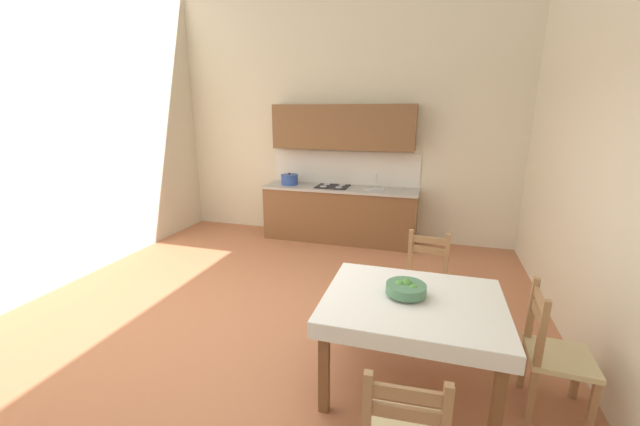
{
  "coord_description": "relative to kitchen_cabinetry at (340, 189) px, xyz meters",
  "views": [
    {
      "loc": [
        1.5,
        -3.01,
        2.11
      ],
      "look_at": [
        0.3,
        0.95,
        0.98
      ],
      "focal_mm": 21.25,
      "sensor_mm": 36.0,
      "label": 1
    }
  ],
  "objects": [
    {
      "name": "wall_left",
      "position": [
        -2.92,
        -2.91,
        1.24
      ],
      "size": [
        0.12,
        6.97,
        4.18
      ],
      "primitive_type": "cube",
      "color": "beige",
      "rests_on": "ground_plane"
    },
    {
      "name": "ground_plane",
      "position": [
        -0.06,
        -2.91,
        -0.91
      ],
      "size": [
        6.2,
        6.97,
        0.1
      ],
      "primitive_type": "cube",
      "color": "#B7704C"
    },
    {
      "name": "fruit_bowl",
      "position": [
        1.31,
        -3.25,
        -0.04
      ],
      "size": [
        0.3,
        0.3,
        0.12
      ],
      "color": "#4C7F5B",
      "rests_on": "dining_table"
    },
    {
      "name": "dining_chair_window_side",
      "position": [
        2.35,
        -3.23,
        -0.41
      ],
      "size": [
        0.44,
        0.44,
        0.93
      ],
      "color": "#D1BC89",
      "rests_on": "ground_plane"
    },
    {
      "name": "kitchen_cabinetry",
      "position": [
        0.0,
        0.0,
        0.0
      ],
      "size": [
        2.51,
        0.63,
        2.2
      ],
      "color": "brown",
      "rests_on": "ground_plane"
    },
    {
      "name": "dining_table",
      "position": [
        1.37,
        -3.28,
        -0.22
      ],
      "size": [
        1.32,
        1.07,
        0.75
      ],
      "color": "brown",
      "rests_on": "ground_plane"
    },
    {
      "name": "wall_back",
      "position": [
        -0.06,
        0.33,
        1.24
      ],
      "size": [
        6.2,
        0.12,
        4.18
      ],
      "primitive_type": "cube",
      "color": "beige",
      "rests_on": "ground_plane"
    },
    {
      "name": "dining_chair_kitchen_side",
      "position": [
        1.43,
        -2.29,
        -0.41
      ],
      "size": [
        0.47,
        0.47,
        0.93
      ],
      "color": "#D1BC89",
      "rests_on": "ground_plane"
    }
  ]
}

